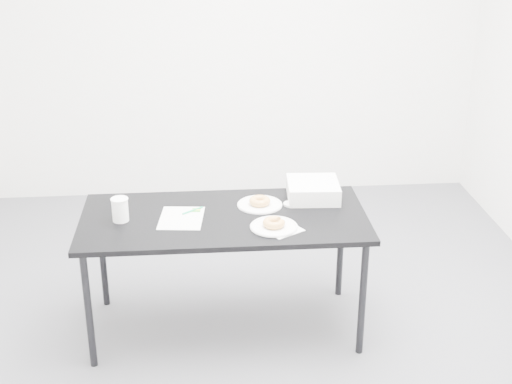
{
  "coord_description": "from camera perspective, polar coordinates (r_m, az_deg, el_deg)",
  "views": [
    {
      "loc": [
        -0.22,
        -3.47,
        2.33
      ],
      "look_at": [
        0.08,
        0.02,
        0.83
      ],
      "focal_mm": 50.0,
      "sensor_mm": 36.0,
      "label": 1
    }
  ],
  "objects": [
    {
      "name": "floor",
      "position": [
        4.18,
        -1.09,
        -10.64
      ],
      "size": [
        4.0,
        4.0,
        0.0
      ],
      "primitive_type": "plane",
      "color": "#515157",
      "rests_on": "ground"
    },
    {
      "name": "table",
      "position": [
        3.86,
        -2.57,
        -2.66
      ],
      "size": [
        1.54,
        0.73,
        0.7
      ],
      "rotation": [
        0.0,
        0.0,
        -0.0
      ],
      "color": "black",
      "rests_on": "floor"
    },
    {
      "name": "bakery_box",
      "position": [
        4.05,
        4.58,
        0.17
      ],
      "size": [
        0.3,
        0.3,
        0.1
      ],
      "primitive_type": "cube",
      "rotation": [
        0.0,
        0.0,
        -0.06
      ],
      "color": "white",
      "rests_on": "table"
    },
    {
      "name": "donut_near",
      "position": [
        3.69,
        1.44,
        -2.47
      ],
      "size": [
        0.15,
        0.15,
        0.04
      ],
      "primitive_type": "torus",
      "rotation": [
        0.0,
        0.0,
        0.41
      ],
      "color": "gold",
      "rests_on": "plate_near"
    },
    {
      "name": "scorecard",
      "position": [
        3.83,
        -5.99,
        -2.08
      ],
      "size": [
        0.26,
        0.31,
        0.0
      ],
      "primitive_type": "cube",
      "rotation": [
        0.0,
        0.0,
        -0.11
      ],
      "color": "white",
      "rests_on": "table"
    },
    {
      "name": "napkin",
      "position": [
        3.69,
        2.09,
        -2.97
      ],
      "size": [
        0.24,
        0.24,
        0.0
      ],
      "primitive_type": "cube",
      "rotation": [
        0.0,
        0.0,
        0.55
      ],
      "color": "white",
      "rests_on": "table"
    },
    {
      "name": "plate_near",
      "position": [
        3.7,
        1.44,
        -2.79
      ],
      "size": [
        0.25,
        0.25,
        0.01
      ],
      "primitive_type": "cylinder",
      "color": "white",
      "rests_on": "napkin"
    },
    {
      "name": "cup_lid",
      "position": [
        3.97,
        2.8,
        -0.97
      ],
      "size": [
        0.08,
        0.08,
        0.01
      ],
      "primitive_type": "cylinder",
      "color": "white",
      "rests_on": "table"
    },
    {
      "name": "pen",
      "position": [
        3.89,
        -5.1,
        -1.48
      ],
      "size": [
        0.11,
        0.09,
        0.01
      ],
      "primitive_type": "cylinder",
      "rotation": [
        0.0,
        1.57,
        0.64
      ],
      "color": "#0D985D",
      "rests_on": "scorecard"
    },
    {
      "name": "coffee_cup",
      "position": [
        3.82,
        -10.82,
        -1.39
      ],
      "size": [
        0.09,
        0.09,
        0.13
      ],
      "primitive_type": "cylinder",
      "color": "white",
      "rests_on": "table"
    },
    {
      "name": "donut_far",
      "position": [
        3.95,
        0.3,
        -0.72
      ],
      "size": [
        0.14,
        0.14,
        0.04
      ],
      "primitive_type": "torus",
      "rotation": [
        0.0,
        0.0,
        -0.24
      ],
      "color": "gold",
      "rests_on": "plate_far"
    },
    {
      "name": "wall_back",
      "position": [
        5.56,
        -2.64,
        13.04
      ],
      "size": [
        4.0,
        0.02,
        2.7
      ],
      "primitive_type": "cube",
      "color": "white",
      "rests_on": "floor"
    },
    {
      "name": "plate_far",
      "position": [
        3.96,
        0.3,
        -1.03
      ],
      "size": [
        0.25,
        0.25,
        0.01
      ],
      "primitive_type": "cylinder",
      "color": "white",
      "rests_on": "table"
    },
    {
      "name": "logo_patch",
      "position": [
        3.91,
        -4.8,
        -1.45
      ],
      "size": [
        0.05,
        0.05,
        0.0
      ],
      "primitive_type": "cube",
      "rotation": [
        0.0,
        0.0,
        -0.11
      ],
      "color": "green",
      "rests_on": "scorecard"
    }
  ]
}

